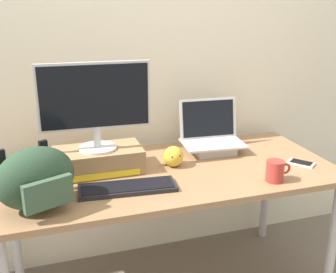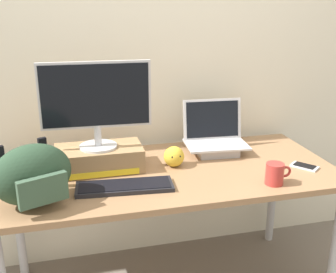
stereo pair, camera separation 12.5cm
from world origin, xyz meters
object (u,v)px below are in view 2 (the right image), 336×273
at_px(desktop_monitor, 96,102).
at_px(plush_toy, 174,156).
at_px(coffee_mug, 275,174).
at_px(cell_phone, 305,166).
at_px(open_laptop, 215,142).
at_px(messenger_backpack, 33,175).
at_px(toner_box_yellow, 99,158).
at_px(external_keyboard, 125,187).

distance_m(desktop_monitor, plush_toy, 0.49).
relative_size(coffee_mug, cell_phone, 0.86).
bearing_deg(open_laptop, coffee_mug, -71.22).
bearing_deg(messenger_backpack, open_laptop, 0.56).
xyz_separation_m(desktop_monitor, messenger_backpack, (-0.30, -0.30, -0.23)).
height_order(desktop_monitor, messenger_backpack, desktop_monitor).
relative_size(toner_box_yellow, desktop_monitor, 0.81).
relative_size(toner_box_yellow, messenger_backpack, 1.12).
bearing_deg(cell_phone, toner_box_yellow, 129.14).
height_order(messenger_backpack, cell_phone, messenger_backpack).
bearing_deg(coffee_mug, cell_phone, 29.87).
distance_m(toner_box_yellow, messenger_backpack, 0.43).
bearing_deg(cell_phone, desktop_monitor, 129.20).
xyz_separation_m(open_laptop, external_keyboard, (-0.57, -0.35, -0.05)).
distance_m(desktop_monitor, cell_phone, 1.12).
relative_size(toner_box_yellow, plush_toy, 4.04).
height_order(desktop_monitor, coffee_mug, desktop_monitor).
bearing_deg(external_keyboard, coffee_mug, -4.58).
xyz_separation_m(cell_phone, plush_toy, (-0.65, 0.18, 0.05)).
relative_size(desktop_monitor, external_keyboard, 1.19).
bearing_deg(cell_phone, open_laptop, 100.24).
relative_size(coffee_mug, plush_toy, 1.19).
height_order(open_laptop, coffee_mug, open_laptop).
distance_m(coffee_mug, cell_phone, 0.29).
xyz_separation_m(external_keyboard, messenger_backpack, (-0.39, -0.04, 0.12)).
height_order(messenger_backpack, coffee_mug, messenger_backpack).
bearing_deg(external_keyboard, cell_phone, 6.57).
bearing_deg(messenger_backpack, desktop_monitor, 23.28).
xyz_separation_m(coffee_mug, cell_phone, (0.25, 0.14, -0.05)).
bearing_deg(coffee_mug, external_keyboard, 170.26).
bearing_deg(plush_toy, open_laptop, 27.77).
xyz_separation_m(desktop_monitor, cell_phone, (1.03, -0.24, -0.35)).
xyz_separation_m(toner_box_yellow, messenger_backpack, (-0.30, -0.30, 0.07)).
bearing_deg(toner_box_yellow, desktop_monitor, -93.58).
height_order(desktop_monitor, plush_toy, desktop_monitor).
height_order(desktop_monitor, external_keyboard, desktop_monitor).
height_order(toner_box_yellow, open_laptop, open_laptop).
distance_m(open_laptop, cell_phone, 0.50).
xyz_separation_m(desktop_monitor, coffee_mug, (0.79, -0.38, -0.30)).
distance_m(open_laptop, messenger_backpack, 1.04).
relative_size(open_laptop, messenger_backpack, 0.92).
distance_m(toner_box_yellow, plush_toy, 0.38).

